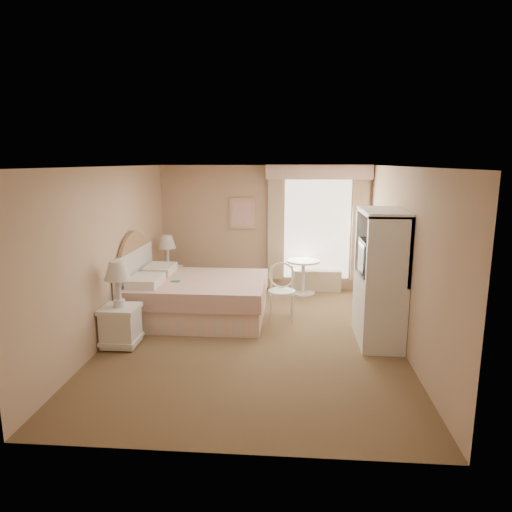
# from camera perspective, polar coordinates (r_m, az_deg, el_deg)

# --- Properties ---
(room) EXTENTS (4.21, 5.51, 2.51)m
(room) POSITION_cam_1_polar(r_m,az_deg,el_deg) (6.51, -0.34, 0.05)
(room) COLOR brown
(room) RESTS_ON ground
(window) EXTENTS (2.05, 0.22, 2.51)m
(window) POSITION_cam_1_polar(r_m,az_deg,el_deg) (9.11, 7.69, 3.88)
(window) COLOR white
(window) RESTS_ON room
(framed_art) EXTENTS (0.52, 0.04, 0.62)m
(framed_art) POSITION_cam_1_polar(r_m,az_deg,el_deg) (9.18, -1.72, 5.35)
(framed_art) COLOR tan
(framed_art) RESTS_ON room
(bed) EXTENTS (2.24, 1.76, 1.56)m
(bed) POSITION_cam_1_polar(r_m,az_deg,el_deg) (7.68, -8.15, -4.99)
(bed) COLOR #E3A793
(bed) RESTS_ON room
(nightstand_near) EXTENTS (0.50, 0.50, 1.22)m
(nightstand_near) POSITION_cam_1_polar(r_m,az_deg,el_deg) (6.71, -16.64, -7.09)
(nightstand_near) COLOR white
(nightstand_near) RESTS_ON room
(nightstand_far) EXTENTS (0.48, 0.48, 1.17)m
(nightstand_far) POSITION_cam_1_polar(r_m,az_deg,el_deg) (9.02, -10.94, -2.12)
(nightstand_far) COLOR white
(nightstand_far) RESTS_ON room
(round_table) EXTENTS (0.64, 0.64, 0.68)m
(round_table) POSITION_cam_1_polar(r_m,az_deg,el_deg) (9.01, 5.92, -1.93)
(round_table) COLOR silver
(round_table) RESTS_ON room
(cafe_chair) EXTENTS (0.46, 0.46, 0.93)m
(cafe_chair) POSITION_cam_1_polar(r_m,az_deg,el_deg) (7.59, 3.23, -3.81)
(cafe_chair) COLOR silver
(cafe_chair) RESTS_ON room
(armoire) EXTENTS (0.58, 1.15, 1.91)m
(armoire) POSITION_cam_1_polar(r_m,az_deg,el_deg) (6.78, 15.20, -3.87)
(armoire) COLOR white
(armoire) RESTS_ON room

